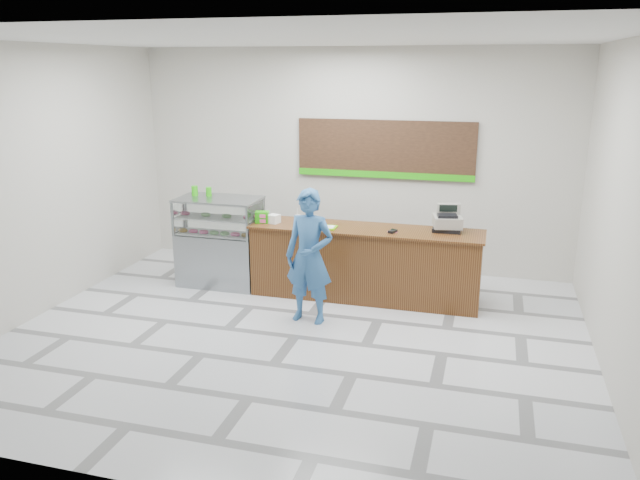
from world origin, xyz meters
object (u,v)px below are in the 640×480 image
(display_case, at_px, (220,241))
(customer, at_px, (309,256))
(cash_register, at_px, (447,221))
(serving_tray, at_px, (324,227))
(sales_counter, at_px, (365,263))

(display_case, bearing_deg, customer, -30.41)
(display_case, relative_size, customer, 0.76)
(display_case, relative_size, cash_register, 2.89)
(display_case, bearing_deg, serving_tray, -4.51)
(customer, bearing_deg, sales_counter, 68.36)
(display_case, distance_m, serving_tray, 1.71)
(sales_counter, distance_m, cash_register, 1.29)
(sales_counter, xyz_separation_m, serving_tray, (-0.56, -0.13, 0.52))
(serving_tray, bearing_deg, cash_register, 11.25)
(sales_counter, distance_m, customer, 1.18)
(sales_counter, height_order, display_case, display_case)
(serving_tray, relative_size, customer, 0.19)
(display_case, relative_size, serving_tray, 3.95)
(customer, bearing_deg, serving_tray, 98.42)
(serving_tray, distance_m, customer, 0.88)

